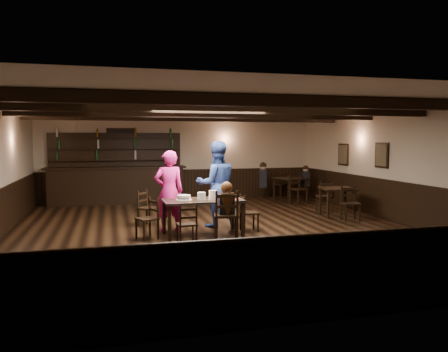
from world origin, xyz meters
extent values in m
plane|color=black|center=(0.00, 0.00, 0.00)|extent=(10.00, 10.00, 0.00)
cube|color=beige|center=(0.00, 5.00, 1.35)|extent=(9.00, 0.02, 2.70)
cube|color=beige|center=(0.00, -5.00, 1.35)|extent=(9.00, 0.02, 2.70)
cube|color=beige|center=(4.50, 0.00, 1.35)|extent=(0.02, 10.00, 2.70)
cube|color=silver|center=(0.00, 0.00, 2.70)|extent=(9.00, 10.00, 0.02)
cube|color=black|center=(0.00, 4.97, 0.50)|extent=(9.00, 0.04, 1.00)
cube|color=black|center=(0.00, -4.97, 0.50)|extent=(9.00, 0.04, 1.00)
cube|color=black|center=(4.47, 0.00, 0.50)|extent=(0.04, 10.00, 1.00)
cube|color=black|center=(-1.90, 4.97, 1.85)|extent=(0.90, 0.03, 1.00)
cube|color=black|center=(-1.90, 4.95, 1.85)|extent=(0.80, 0.02, 0.90)
cube|color=black|center=(4.47, 0.50, 1.60)|extent=(0.03, 0.55, 0.65)
cube|color=#72664C|center=(4.45, 0.50, 1.60)|extent=(0.02, 0.45, 0.55)
cube|color=black|center=(4.47, 2.40, 1.55)|extent=(0.03, 0.55, 0.65)
cube|color=#72664C|center=(4.45, 2.40, 1.55)|extent=(0.02, 0.45, 0.55)
cube|color=black|center=(0.00, -3.00, 2.60)|extent=(8.90, 0.18, 0.18)
cube|color=black|center=(0.00, -1.00, 2.60)|extent=(8.90, 0.18, 0.18)
cube|color=black|center=(0.00, 1.00, 2.60)|extent=(8.90, 0.18, 0.18)
cube|color=black|center=(0.00, 3.00, 2.60)|extent=(8.90, 0.18, 0.18)
cube|color=black|center=(-1.15, -0.75, 0.35)|extent=(0.06, 0.06, 0.71)
cube|color=black|center=(-1.17, -0.04, 0.35)|extent=(0.06, 0.06, 0.71)
cube|color=black|center=(0.38, -0.70, 0.35)|extent=(0.06, 0.06, 0.71)
cube|color=black|center=(0.36, 0.01, 0.35)|extent=(0.06, 0.06, 0.71)
cube|color=black|center=(-0.40, -0.37, 0.73)|extent=(1.68, 0.88, 0.04)
cube|color=#A5A8AD|center=(-0.41, 0.03, 0.73)|extent=(1.65, 0.08, 0.05)
cube|color=#A5A8AD|center=(-0.38, -0.77, 0.73)|extent=(1.65, 0.08, 0.05)
cube|color=#A5A8AD|center=(0.41, -0.34, 0.73)|extent=(0.06, 0.83, 0.05)
cube|color=#A5A8AD|center=(-1.21, -0.40, 0.73)|extent=(0.06, 0.83, 0.05)
cube|color=black|center=(-0.72, -0.94, 0.19)|extent=(0.03, 0.03, 0.37)
cube|color=black|center=(-0.71, -1.24, 0.19)|extent=(0.03, 0.03, 0.37)
cube|color=black|center=(-1.03, -0.96, 0.19)|extent=(0.03, 0.03, 0.37)
cube|color=black|center=(-1.02, -1.26, 0.19)|extent=(0.03, 0.03, 0.37)
cube|color=black|center=(-0.87, -1.10, 0.39)|extent=(0.38, 0.37, 0.03)
cube|color=black|center=(-0.86, -1.25, 0.59)|extent=(0.37, 0.05, 0.39)
cube|color=black|center=(-0.86, -1.25, 0.55)|extent=(0.31, 0.04, 0.04)
cube|color=black|center=(-0.86, -1.25, 0.70)|extent=(0.31, 0.04, 0.04)
cube|color=black|center=(0.18, -0.86, 0.24)|extent=(0.05, 0.05, 0.49)
cube|color=black|center=(0.10, -1.24, 0.24)|extent=(0.05, 0.05, 0.49)
cube|color=black|center=(-0.22, -0.78, 0.24)|extent=(0.05, 0.05, 0.49)
cube|color=black|center=(-0.30, -1.16, 0.24)|extent=(0.05, 0.05, 0.49)
cube|color=black|center=(-0.06, -1.01, 0.51)|extent=(0.56, 0.54, 0.05)
cube|color=black|center=(-0.10, -1.20, 0.77)|extent=(0.48, 0.13, 0.51)
cube|color=black|center=(-0.10, -1.20, 0.72)|extent=(0.41, 0.11, 0.06)
cube|color=black|center=(-0.10, -1.20, 0.92)|extent=(0.41, 0.11, 0.06)
cube|color=black|center=(-1.78, -0.38, 0.20)|extent=(0.04, 0.04, 0.40)
cube|color=black|center=(-1.49, -0.25, 0.20)|extent=(0.04, 0.04, 0.40)
cube|color=black|center=(-1.65, -0.68, 0.20)|extent=(0.04, 0.04, 0.40)
cube|color=black|center=(-1.36, -0.55, 0.20)|extent=(0.04, 0.04, 0.40)
cube|color=black|center=(-1.57, -0.46, 0.42)|extent=(0.50, 0.51, 0.04)
cube|color=black|center=(-1.43, -0.40, 0.62)|extent=(0.19, 0.37, 0.42)
cube|color=black|center=(-1.43, -0.40, 0.58)|extent=(0.16, 0.31, 0.05)
cube|color=black|center=(-1.43, -0.40, 0.75)|extent=(0.16, 0.31, 0.05)
cube|color=black|center=(0.81, -0.42, 0.19)|extent=(0.03, 0.03, 0.39)
cube|color=black|center=(0.51, -0.42, 0.19)|extent=(0.03, 0.03, 0.39)
cube|color=black|center=(0.82, -0.10, 0.19)|extent=(0.03, 0.03, 0.39)
cube|color=black|center=(0.51, -0.09, 0.19)|extent=(0.03, 0.03, 0.39)
cube|color=black|center=(0.66, -0.26, 0.41)|extent=(0.37, 0.38, 0.04)
cube|color=black|center=(0.51, -0.26, 0.61)|extent=(0.04, 0.38, 0.41)
cube|color=black|center=(0.51, -0.26, 0.57)|extent=(0.03, 0.32, 0.05)
cube|color=black|center=(0.51, -0.26, 0.73)|extent=(0.03, 0.32, 0.05)
cube|color=black|center=(-1.42, 0.65, 0.20)|extent=(0.05, 0.05, 0.40)
cube|color=black|center=(-1.66, 0.85, 0.20)|extent=(0.05, 0.05, 0.40)
cube|color=black|center=(-1.20, 0.90, 0.20)|extent=(0.05, 0.05, 0.40)
cube|color=black|center=(-1.45, 1.11, 0.20)|extent=(0.05, 0.05, 0.40)
cube|color=black|center=(-1.43, 0.88, 0.42)|extent=(0.53, 0.54, 0.04)
cube|color=black|center=(-1.55, 0.98, 0.63)|extent=(0.28, 0.32, 0.42)
cube|color=black|center=(-1.55, 0.98, 0.58)|extent=(0.23, 0.27, 0.05)
cube|color=black|center=(-1.55, 0.98, 0.75)|extent=(0.23, 0.27, 0.05)
imported|color=#FF2099|center=(-1.03, 0.18, 0.89)|extent=(0.68, 0.48, 1.77)
imported|color=navy|center=(0.09, 0.41, 0.98)|extent=(0.97, 0.76, 1.96)
cube|color=black|center=(-0.06, -0.90, 0.51)|extent=(0.29, 0.29, 0.12)
cube|color=black|center=(-0.06, -1.01, 0.72)|extent=(0.31, 0.18, 0.43)
cylinder|color=black|center=(-0.06, -1.01, 0.92)|extent=(0.09, 0.31, 0.31)
sphere|color=#D8A384|center=(-0.06, -1.01, 1.06)|extent=(0.19, 0.19, 0.19)
sphere|color=#3E1F0E|center=(-0.06, -1.03, 1.06)|extent=(0.24, 0.24, 0.24)
cone|color=#3E1F0E|center=(-0.06, -1.12, 0.70)|extent=(0.18, 0.18, 0.54)
cylinder|color=white|center=(-0.79, -0.33, 0.76)|extent=(0.34, 0.34, 0.01)
cylinder|color=white|center=(-0.79, -0.33, 0.81)|extent=(0.27, 0.27, 0.09)
cylinder|color=silver|center=(-0.79, -0.33, 0.79)|extent=(0.29, 0.29, 0.05)
cylinder|color=white|center=(-0.43, -0.41, 0.83)|extent=(0.17, 0.17, 0.16)
cylinder|color=white|center=(-0.18, -0.36, 0.85)|extent=(0.16, 0.16, 0.19)
cylinder|color=#A5A8AD|center=(-0.38, -0.26, 0.77)|extent=(0.05, 0.05, 0.03)
sphere|color=orange|center=(-0.38, -0.26, 0.79)|extent=(0.03, 0.03, 0.03)
cylinder|color=silver|center=(-0.03, -0.48, 0.80)|extent=(0.04, 0.04, 0.10)
cylinder|color=#A5A8AD|center=(0.06, -0.39, 0.79)|extent=(0.03, 0.03, 0.08)
cylinder|color=silver|center=(-0.09, -0.20, 0.81)|extent=(0.07, 0.07, 0.11)
cube|color=maroon|center=(0.10, -0.49, 0.75)|extent=(0.41, 0.35, 0.00)
cube|color=#0D0D42|center=(0.21, -0.20, 0.75)|extent=(0.37, 0.30, 0.00)
cube|color=black|center=(-2.06, 4.65, 0.55)|extent=(4.06, 0.60, 1.10)
cube|color=black|center=(-2.06, 4.65, 1.12)|extent=(4.26, 0.70, 0.05)
cube|color=black|center=(-2.06, 4.92, 1.10)|extent=(4.06, 0.10, 2.20)
cube|color=black|center=(-2.06, 4.82, 1.35)|extent=(3.96, 0.22, 0.03)
cube|color=black|center=(-2.06, 4.82, 1.70)|extent=(3.96, 0.22, 0.03)
cube|color=black|center=(-2.06, 4.82, 2.05)|extent=(3.96, 0.22, 0.03)
cube|color=black|center=(3.44, 0.88, 0.73)|extent=(0.95, 0.95, 0.04)
cube|color=black|center=(3.04, 0.61, 0.35)|extent=(0.05, 0.05, 0.71)
cube|color=black|center=(3.17, 1.27, 0.35)|extent=(0.05, 0.05, 0.71)
cube|color=black|center=(3.71, 0.49, 0.35)|extent=(0.05, 0.05, 0.71)
cube|color=black|center=(3.83, 1.15, 0.35)|extent=(0.05, 0.05, 0.71)
cube|color=black|center=(3.38, 3.83, 0.73)|extent=(1.09, 1.09, 0.04)
cube|color=black|center=(3.15, 3.37, 0.35)|extent=(0.05, 0.05, 0.71)
cube|color=black|center=(2.93, 4.05, 0.35)|extent=(0.05, 0.05, 0.71)
cube|color=black|center=(3.83, 3.60, 0.35)|extent=(0.05, 0.05, 0.71)
cube|color=black|center=(3.60, 4.28, 0.35)|extent=(0.05, 0.05, 0.71)
cube|color=black|center=(2.48, 3.88, 0.75)|extent=(0.34, 0.44, 0.56)
sphere|color=#D8A384|center=(2.48, 3.88, 1.12)|extent=(0.21, 0.21, 0.21)
sphere|color=black|center=(2.48, 3.88, 1.16)|extent=(0.22, 0.22, 0.22)
cube|color=black|center=(3.92, 3.80, 0.70)|extent=(0.27, 0.36, 0.47)
sphere|color=#D8A384|center=(3.92, 3.80, 1.02)|extent=(0.18, 0.18, 0.18)
sphere|color=black|center=(3.92, 3.80, 1.05)|extent=(0.19, 0.19, 0.19)
camera|label=1|loc=(-2.28, -9.26, 2.04)|focal=35.00mm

